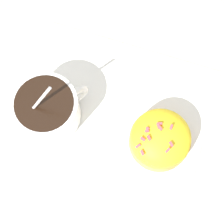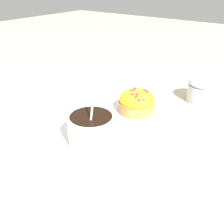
{
  "view_description": "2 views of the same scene",
  "coord_description": "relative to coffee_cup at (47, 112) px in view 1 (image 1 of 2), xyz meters",
  "views": [
    {
      "loc": [
        -0.05,
        0.13,
        0.53
      ],
      "look_at": [
        -0.01,
        -0.02,
        0.03
      ],
      "focal_mm": 60.0,
      "sensor_mm": 36.0,
      "label": 1
    },
    {
      "loc": [
        0.4,
        0.29,
        0.29
      ],
      "look_at": [
        0.0,
        -0.01,
        0.03
      ],
      "focal_mm": 42.0,
      "sensor_mm": 36.0,
      "label": 2
    }
  ],
  "objects": [
    {
      "name": "frosted_pastry",
      "position": [
        -0.16,
        0.0,
        -0.01
      ],
      "size": [
        0.09,
        0.09,
        0.06
      ],
      "color": "#C18442",
      "rests_on": "paper_napkin"
    },
    {
      "name": "paper_napkin",
      "position": [
        -0.08,
        -0.0,
        -0.03
      ],
      "size": [
        0.3,
        0.3,
        0.0
      ],
      "color": "white",
      "rests_on": "ground_plane"
    },
    {
      "name": "ground_plane",
      "position": [
        -0.08,
        -0.0,
        -0.03
      ],
      "size": [
        3.0,
        3.0,
        0.0
      ],
      "primitive_type": "plane",
      "color": "#C6B793"
    },
    {
      "name": "coffee_cup",
      "position": [
        0.0,
        0.0,
        0.0
      ],
      "size": [
        0.1,
        0.1,
        0.12
      ],
      "color": "white",
      "rests_on": "paper_napkin"
    }
  ]
}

